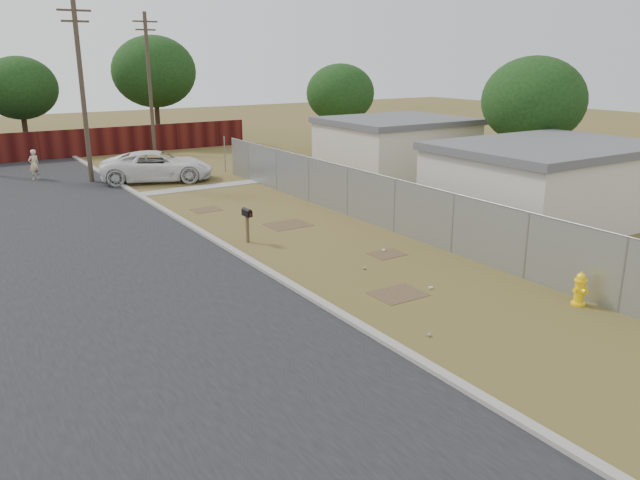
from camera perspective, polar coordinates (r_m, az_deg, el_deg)
ground at (r=21.53m, az=0.33°, el=-0.46°), size 120.00×120.00×0.00m
street at (r=26.47m, az=-21.99°, el=1.58°), size 15.10×60.00×0.12m
chainlink_fence at (r=23.88m, az=5.29°, el=3.15°), size 0.10×27.06×2.02m
privacy_fence at (r=42.94m, az=-25.63°, el=7.67°), size 30.00×0.12×1.80m
utility_poles at (r=38.73m, az=-21.95°, el=12.97°), size 12.60×8.24×9.00m
houses at (r=29.60m, az=12.99°, el=6.88°), size 9.30×17.24×3.10m
horizon_trees at (r=42.61m, az=-16.65°, el=13.58°), size 33.32×31.94×7.78m
fire_hydrant at (r=17.64m, az=22.67°, el=-4.19°), size 0.42×0.43×0.91m
mailbox at (r=21.73m, az=-6.69°, el=2.23°), size 0.19×0.53×1.22m
pickup_truck at (r=33.68m, az=-14.67°, el=6.55°), size 6.22×4.41×1.57m
pedestrian at (r=36.32m, az=-24.68°, el=6.29°), size 0.68×0.57×1.59m
scattered_litter at (r=18.14m, az=7.24°, el=-3.75°), size 3.35×5.91×0.07m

